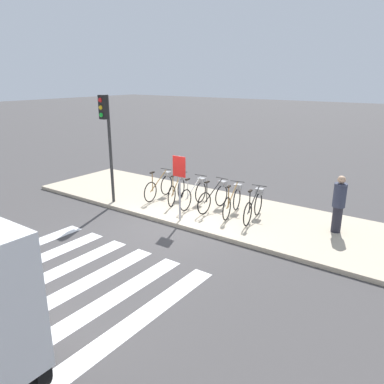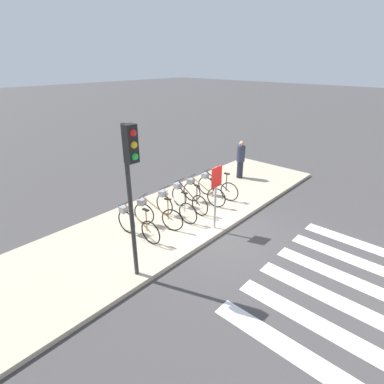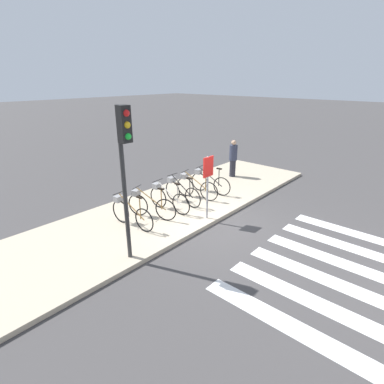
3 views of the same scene
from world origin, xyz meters
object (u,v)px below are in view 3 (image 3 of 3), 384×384
object	(u,v)px
parked_bicycle_2	(167,197)
pedestrian	(233,158)
parked_bicycle_0	(130,212)
sign_post	(208,177)
traffic_light	(124,154)
parked_bicycle_1	(149,204)
parked_bicycle_3	(181,191)
parked_bicycle_5	(208,181)
parked_bicycle_4	(195,186)

from	to	relation	value
parked_bicycle_2	pedestrian	size ratio (longest dim) A/B	1.05
parked_bicycle_0	sign_post	distance (m)	2.50
pedestrian	traffic_light	world-z (taller)	traffic_light
parked_bicycle_1	parked_bicycle_2	distance (m)	0.75
parked_bicycle_3	parked_bicycle_5	xyz separation A→B (m)	(1.44, -0.07, 0.00)
parked_bicycle_4	parked_bicycle_5	world-z (taller)	same
parked_bicycle_4	pedestrian	distance (m)	3.09
parked_bicycle_4	sign_post	world-z (taller)	sign_post
pedestrian	parked_bicycle_5	bearing A→B (deg)	-168.59
parked_bicycle_2	pedestrian	distance (m)	4.50
parked_bicycle_0	parked_bicycle_3	distance (m)	2.23
parked_bicycle_2	parked_bicycle_4	bearing A→B (deg)	2.18
parked_bicycle_3	pedestrian	xyz separation A→B (m)	(3.73, 0.39, 0.39)
parked_bicycle_5	traffic_light	distance (m)	5.33
parked_bicycle_1	parked_bicycle_5	world-z (taller)	same
pedestrian	traffic_light	distance (m)	7.42
parked_bicycle_2	parked_bicycle_3	size ratio (longest dim) A/B	1.00
sign_post	traffic_light	bearing A→B (deg)	-179.03
parked_bicycle_3	parked_bicycle_2	bearing A→B (deg)	-172.80
parked_bicycle_1	traffic_light	world-z (taller)	traffic_light
parked_bicycle_1	pedestrian	bearing A→B (deg)	4.97
parked_bicycle_2	traffic_light	distance (m)	3.57
parked_bicycle_2	traffic_light	xyz separation A→B (m)	(-2.51, -1.40, 2.12)
parked_bicycle_2	pedestrian	xyz separation A→B (m)	(4.45, 0.48, 0.39)
parked_bicycle_1	pedestrian	distance (m)	5.23
traffic_light	parked_bicycle_1	bearing A→B (deg)	38.95
parked_bicycle_1	parked_bicycle_5	distance (m)	2.91
parked_bicycle_2	parked_bicycle_3	world-z (taller)	same
parked_bicycle_5	sign_post	distance (m)	2.40
parked_bicycle_4	traffic_light	world-z (taller)	traffic_light
parked_bicycle_3	pedestrian	distance (m)	3.77
parked_bicycle_0	parked_bicycle_2	world-z (taller)	same
parked_bicycle_5	traffic_light	bearing A→B (deg)	-163.13
sign_post	parked_bicycle_3	bearing A→B (deg)	77.40
parked_bicycle_5	parked_bicycle_0	bearing A→B (deg)	-179.71
parked_bicycle_5	traffic_light	size ratio (longest dim) A/B	0.47
parked_bicycle_0	parked_bicycle_4	size ratio (longest dim) A/B	1.01
parked_bicycle_1	parked_bicycle_4	xyz separation A→B (m)	(2.17, 0.02, 0.00)
parked_bicycle_2	parked_bicycle_5	bearing A→B (deg)	0.60
pedestrian	parked_bicycle_4	bearing A→B (deg)	-171.93
parked_bicycle_2	traffic_light	size ratio (longest dim) A/B	0.47
parked_bicycle_4	sign_post	size ratio (longest dim) A/B	0.85
parked_bicycle_2	parked_bicycle_5	xyz separation A→B (m)	(2.17, 0.02, 0.00)
parked_bicycle_1	parked_bicycle_0	bearing A→B (deg)	-177.90
parked_bicycle_0	sign_post	world-z (taller)	sign_post
pedestrian	traffic_light	xyz separation A→B (m)	(-6.96, -1.88, 1.73)
parked_bicycle_5	parked_bicycle_1	bearing A→B (deg)	179.83
traffic_light	sign_post	bearing A→B (deg)	0.97
parked_bicycle_1	traffic_light	distance (m)	3.10
parked_bicycle_2	parked_bicycle_5	distance (m)	2.17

